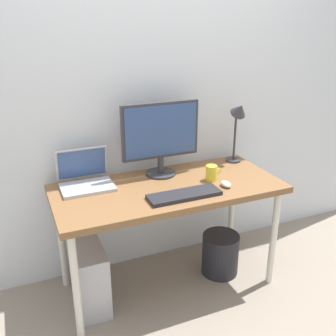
% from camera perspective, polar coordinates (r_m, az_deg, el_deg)
% --- Properties ---
extents(ground_plane, '(6.00, 6.00, 0.00)m').
position_cam_1_polar(ground_plane, '(2.81, 0.00, -16.52)').
color(ground_plane, gray).
extents(back_wall, '(4.40, 0.04, 2.60)m').
position_cam_1_polar(back_wall, '(2.60, -3.36, 11.95)').
color(back_wall, silver).
rests_on(back_wall, ground_plane).
extents(desk, '(1.43, 0.64, 0.74)m').
position_cam_1_polar(desk, '(2.45, 0.00, -4.07)').
color(desk, brown).
rests_on(desk, ground_plane).
extents(monitor, '(0.52, 0.20, 0.49)m').
position_cam_1_polar(monitor, '(2.50, -1.11, 4.90)').
color(monitor, '#333338').
rests_on(monitor, desk).
extents(laptop, '(0.32, 0.26, 0.23)m').
position_cam_1_polar(laptop, '(2.46, -12.14, -1.31)').
color(laptop, '#B2B2B7').
rests_on(laptop, desk).
extents(desk_lamp, '(0.11, 0.16, 0.46)m').
position_cam_1_polar(desk_lamp, '(2.76, 10.36, 7.14)').
color(desk_lamp, '#333338').
rests_on(desk_lamp, desk).
extents(keyboard, '(0.44, 0.14, 0.02)m').
position_cam_1_polar(keyboard, '(2.28, 2.43, -3.98)').
color(keyboard, '#232328').
rests_on(keyboard, desk).
extents(mouse, '(0.06, 0.09, 0.03)m').
position_cam_1_polar(mouse, '(2.43, 8.53, -2.36)').
color(mouse, silver).
rests_on(mouse, desk).
extents(coffee_mug, '(0.11, 0.07, 0.10)m').
position_cam_1_polar(coffee_mug, '(2.51, 6.45, -0.71)').
color(coffee_mug, yellow).
rests_on(coffee_mug, desk).
extents(computer_tower, '(0.18, 0.36, 0.42)m').
position_cam_1_polar(computer_tower, '(2.56, -11.43, -15.52)').
color(computer_tower, '#B2B2B7').
rests_on(computer_tower, ground_plane).
extents(wastebasket, '(0.26, 0.26, 0.30)m').
position_cam_1_polar(wastebasket, '(2.85, 7.70, -12.42)').
color(wastebasket, '#232328').
rests_on(wastebasket, ground_plane).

